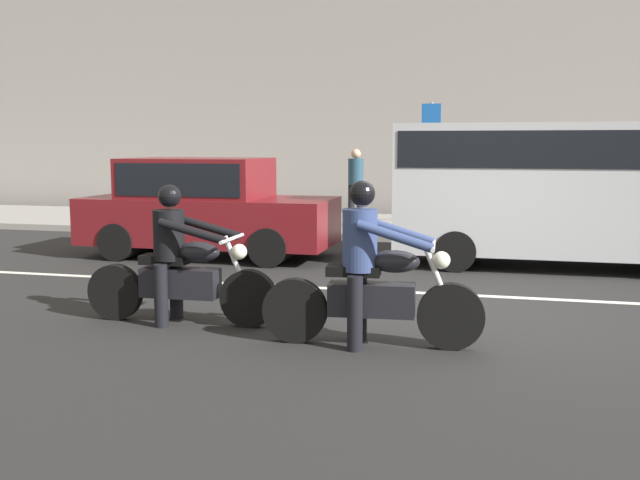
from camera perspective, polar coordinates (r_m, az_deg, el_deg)
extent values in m
plane|color=black|center=(8.89, 12.13, -5.46)|extent=(80.00, 80.00, 0.00)
cube|color=gray|center=(16.77, 13.17, 0.83)|extent=(40.00, 4.40, 0.14)
cube|color=gray|center=(20.24, 13.77, 14.92)|extent=(40.00, 1.40, 9.29)
cube|color=silver|center=(9.78, 11.03, -4.22)|extent=(18.00, 0.14, 0.01)
cylinder|color=black|center=(7.94, -5.58, -4.56)|extent=(0.63, 0.14, 0.63)
cylinder|color=black|center=(8.55, -15.67, -3.93)|extent=(0.63, 0.14, 0.63)
cylinder|color=silver|center=(7.91, -6.44, -2.22)|extent=(0.33, 0.07, 0.71)
cube|color=black|center=(8.18, -10.84, -3.29)|extent=(0.87, 0.30, 0.32)
ellipsoid|color=black|center=(8.04, -9.46, -0.91)|extent=(0.49, 0.25, 0.22)
cube|color=black|center=(8.21, -12.04, -1.50)|extent=(0.53, 0.25, 0.10)
cylinder|color=silver|center=(7.88, -6.89, 0.11)|extent=(0.06, 0.70, 0.04)
sphere|color=silver|center=(7.88, -6.32, -0.92)|extent=(0.17, 0.17, 0.17)
cylinder|color=silver|center=(8.47, -12.26, -3.79)|extent=(0.70, 0.09, 0.07)
cylinder|color=black|center=(8.08, -12.30, -4.27)|extent=(0.15, 0.15, 0.69)
cylinder|color=black|center=(8.44, -11.16, -3.74)|extent=(0.15, 0.15, 0.69)
cylinder|color=black|center=(8.15, -11.71, 0.39)|extent=(0.35, 0.35, 0.55)
cylinder|color=black|center=(7.80, -9.95, 0.65)|extent=(0.75, 0.11, 0.27)
cylinder|color=black|center=(8.20, -8.78, 1.02)|extent=(0.75, 0.11, 0.27)
sphere|color=tan|center=(8.10, -11.65, 3.16)|extent=(0.20, 0.20, 0.20)
sphere|color=black|center=(8.10, -11.66, 3.37)|extent=(0.25, 0.25, 0.25)
cylinder|color=black|center=(7.16, 10.16, -5.89)|extent=(0.66, 0.17, 0.65)
cylinder|color=black|center=(7.30, -1.96, -5.51)|extent=(0.66, 0.17, 0.65)
cylinder|color=silver|center=(7.09, 9.25, -3.17)|extent=(0.35, 0.08, 0.75)
cube|color=black|center=(7.16, 4.05, -4.64)|extent=(0.86, 0.35, 0.32)
ellipsoid|color=black|center=(7.08, 5.85, -1.68)|extent=(0.50, 0.28, 0.22)
cube|color=black|center=(7.13, 2.63, -2.40)|extent=(0.54, 0.28, 0.10)
cylinder|color=silver|center=(7.04, 8.83, -0.42)|extent=(0.10, 0.70, 0.04)
sphere|color=silver|center=(7.06, 9.45, -1.56)|extent=(0.17, 0.17, 0.17)
cylinder|color=silver|center=(7.38, 1.83, -5.22)|extent=(0.70, 0.13, 0.07)
cylinder|color=black|center=(7.01, 2.74, -5.76)|extent=(0.16, 0.16, 0.72)
cylinder|color=black|center=(7.39, 3.11, -5.06)|extent=(0.16, 0.16, 0.72)
cylinder|color=navy|center=(7.08, 3.13, -0.01)|extent=(0.37, 0.37, 0.60)
cylinder|color=navy|center=(6.82, 5.86, 0.29)|extent=(0.73, 0.15, 0.30)
cylinder|color=navy|center=(7.25, 6.09, 0.73)|extent=(0.73, 0.15, 0.30)
sphere|color=tan|center=(7.03, 3.31, 3.40)|extent=(0.20, 0.20, 0.20)
sphere|color=black|center=(7.03, 3.32, 3.64)|extent=(0.25, 0.25, 0.25)
cube|color=#B2B5BA|center=(12.27, 18.44, 3.83)|extent=(5.20, 1.90, 2.04)
cube|color=black|center=(12.25, 18.57, 6.74)|extent=(5.04, 1.93, 0.56)
cylinder|color=black|center=(12.34, 10.78, -0.29)|extent=(0.64, 1.96, 0.64)
cube|color=maroon|center=(12.89, -8.63, 1.52)|extent=(4.34, 1.76, 0.80)
cube|color=maroon|center=(12.92, -9.59, 4.81)|extent=(2.39, 1.62, 0.68)
cube|color=black|center=(12.92, -9.59, 4.81)|extent=(2.20, 1.65, 0.54)
cylinder|color=black|center=(12.47, -2.90, -0.08)|extent=(0.64, 1.82, 0.64)
cylinder|color=black|center=(13.50, -13.87, 0.29)|extent=(0.64, 1.82, 0.64)
cylinder|color=gray|center=(17.18, 8.61, 5.96)|extent=(0.08, 0.08, 2.77)
cube|color=#1959B2|center=(17.16, 8.68, 9.74)|extent=(0.44, 0.03, 0.44)
cylinder|color=black|center=(16.30, 2.45, 2.71)|extent=(0.14, 0.14, 0.92)
cylinder|color=black|center=(16.26, 3.14, 2.70)|extent=(0.14, 0.14, 0.92)
cylinder|color=#234256|center=(16.24, 2.81, 5.34)|extent=(0.34, 0.34, 0.58)
sphere|color=tan|center=(16.23, 2.82, 6.74)|extent=(0.21, 0.21, 0.21)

